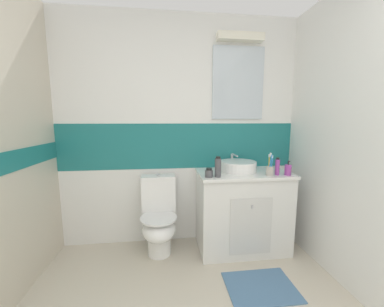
{
  "coord_description": "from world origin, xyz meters",
  "views": [
    {
      "loc": [
        -0.17,
        -0.11,
        1.38
      ],
      "look_at": [
        0.08,
        1.97,
        1.08
      ],
      "focal_mm": 21.21,
      "sensor_mm": 36.0,
      "label": 1
    }
  ],
  "objects_px": {
    "mouthwash_bottle": "(218,167)",
    "deodorant_spray_can": "(277,167)",
    "toilet": "(159,218)",
    "soap_dispenser": "(288,170)",
    "hair_gel_jar": "(209,173)",
    "sink_basin": "(238,166)",
    "toothbrush_cup": "(270,170)"
  },
  "relations": [
    {
      "from": "toilet",
      "to": "deodorant_spray_can",
      "type": "xyz_separation_m",
      "value": [
        1.17,
        -0.2,
        0.56
      ]
    },
    {
      "from": "toothbrush_cup",
      "to": "hair_gel_jar",
      "type": "distance_m",
      "value": 0.6
    },
    {
      "from": "sink_basin",
      "to": "toilet",
      "type": "bearing_deg",
      "value": -179.71
    },
    {
      "from": "toothbrush_cup",
      "to": "mouthwash_bottle",
      "type": "xyz_separation_m",
      "value": [
        -0.52,
        0.0,
        0.04
      ]
    },
    {
      "from": "mouthwash_bottle",
      "to": "sink_basin",
      "type": "bearing_deg",
      "value": 38.36
    },
    {
      "from": "toilet",
      "to": "deodorant_spray_can",
      "type": "height_order",
      "value": "deodorant_spray_can"
    },
    {
      "from": "sink_basin",
      "to": "hair_gel_jar",
      "type": "relative_size",
      "value": 4.84
    },
    {
      "from": "deodorant_spray_can",
      "to": "toilet",
      "type": "bearing_deg",
      "value": 170.28
    },
    {
      "from": "toilet",
      "to": "hair_gel_jar",
      "type": "relative_size",
      "value": 9.31
    },
    {
      "from": "soap_dispenser",
      "to": "hair_gel_jar",
      "type": "distance_m",
      "value": 0.79
    },
    {
      "from": "deodorant_spray_can",
      "to": "hair_gel_jar",
      "type": "height_order",
      "value": "deodorant_spray_can"
    },
    {
      "from": "sink_basin",
      "to": "mouthwash_bottle",
      "type": "distance_m",
      "value": 0.34
    },
    {
      "from": "toilet",
      "to": "toothbrush_cup",
      "type": "height_order",
      "value": "toothbrush_cup"
    },
    {
      "from": "sink_basin",
      "to": "toothbrush_cup",
      "type": "bearing_deg",
      "value": -40.74
    },
    {
      "from": "sink_basin",
      "to": "mouthwash_bottle",
      "type": "bearing_deg",
      "value": -141.64
    },
    {
      "from": "toothbrush_cup",
      "to": "deodorant_spray_can",
      "type": "xyz_separation_m",
      "value": [
        0.08,
        0.01,
        0.03
      ]
    },
    {
      "from": "deodorant_spray_can",
      "to": "hair_gel_jar",
      "type": "distance_m",
      "value": 0.69
    },
    {
      "from": "soap_dispenser",
      "to": "hair_gel_jar",
      "type": "xyz_separation_m",
      "value": [
        -0.79,
        0.02,
        -0.01
      ]
    },
    {
      "from": "sink_basin",
      "to": "deodorant_spray_can",
      "type": "relative_size",
      "value": 2.43
    },
    {
      "from": "toilet",
      "to": "mouthwash_bottle",
      "type": "distance_m",
      "value": 0.83
    },
    {
      "from": "hair_gel_jar",
      "to": "sink_basin",
      "type": "bearing_deg",
      "value": 30.2
    },
    {
      "from": "toothbrush_cup",
      "to": "soap_dispenser",
      "type": "height_order",
      "value": "toothbrush_cup"
    },
    {
      "from": "mouthwash_bottle",
      "to": "hair_gel_jar",
      "type": "bearing_deg",
      "value": 175.6
    },
    {
      "from": "sink_basin",
      "to": "soap_dispenser",
      "type": "height_order",
      "value": "sink_basin"
    },
    {
      "from": "toothbrush_cup",
      "to": "hair_gel_jar",
      "type": "height_order",
      "value": "toothbrush_cup"
    },
    {
      "from": "toilet",
      "to": "deodorant_spray_can",
      "type": "relative_size",
      "value": 4.66
    },
    {
      "from": "toilet",
      "to": "hair_gel_jar",
      "type": "xyz_separation_m",
      "value": [
        0.49,
        -0.2,
        0.52
      ]
    },
    {
      "from": "toilet",
      "to": "mouthwash_bottle",
      "type": "xyz_separation_m",
      "value": [
        0.57,
        -0.21,
        0.57
      ]
    },
    {
      "from": "sink_basin",
      "to": "mouthwash_bottle",
      "type": "height_order",
      "value": "mouthwash_bottle"
    },
    {
      "from": "sink_basin",
      "to": "mouthwash_bottle",
      "type": "relative_size",
      "value": 2.14
    },
    {
      "from": "sink_basin",
      "to": "soap_dispenser",
      "type": "xyz_separation_m",
      "value": [
        0.43,
        -0.22,
        -0.01
      ]
    },
    {
      "from": "mouthwash_bottle",
      "to": "deodorant_spray_can",
      "type": "height_order",
      "value": "mouthwash_bottle"
    }
  ]
}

